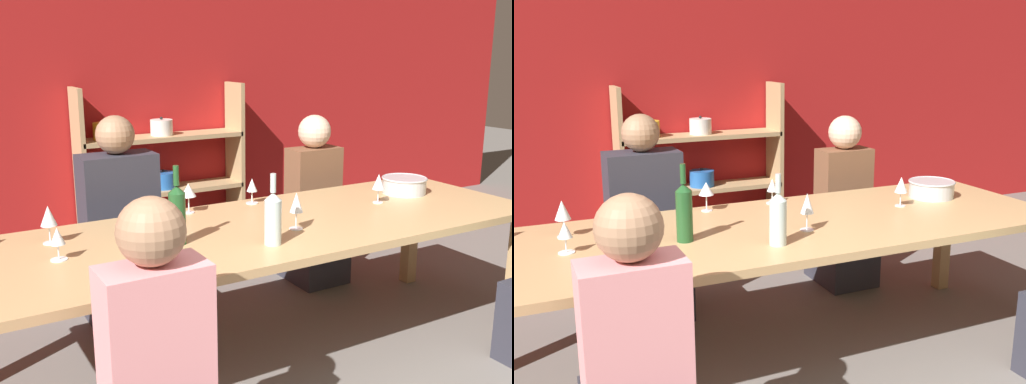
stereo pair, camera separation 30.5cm
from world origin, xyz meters
The scene contains 14 objects.
wall_back_red centered at (0.00, 3.83, 1.35)m, with size 8.80×0.06×2.70m.
shelf_unit centered at (0.26, 3.63, 0.51)m, with size 1.38×0.30×1.32m.
dining_table centered at (0.01, 1.55, 0.67)m, with size 3.02×1.01×0.74m.
mixing_bowl centered at (1.09, 1.70, 0.79)m, with size 0.27×0.27×0.10m.
wine_bottle_green centered at (-0.12, 1.28, 0.87)m, with size 0.08×0.08×0.33m.
wine_bottle_dark centered at (-0.49, 1.50, 0.88)m, with size 0.08×0.08×0.36m.
wine_glass_red_a centered at (0.17, 1.96, 0.84)m, with size 0.07×0.07×0.14m.
wine_glass_red_b centered at (-1.00, 1.55, 0.84)m, with size 0.07×0.07×0.14m.
wine_glass_empty_a centered at (0.10, 1.42, 0.87)m, with size 0.07×0.07×0.18m.
wine_glass_white_a centered at (0.80, 1.61, 0.86)m, with size 0.07×0.07×0.17m.
wine_glass_white_b centered at (-0.99, 1.80, 0.86)m, with size 0.07×0.07×0.18m.
wine_glass_white_c centered at (-0.23, 1.96, 0.86)m, with size 0.08×0.08×0.16m.
person_far_a centered at (0.88, 2.36, 0.44)m, with size 0.36×0.45×1.17m.
person_far_b centered at (-0.47, 2.43, 0.45)m, with size 0.44×0.55×1.23m.
Camera 2 is at (-1.22, -1.06, 1.61)m, focal length 42.00 mm.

